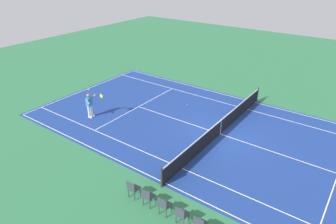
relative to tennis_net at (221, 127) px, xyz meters
The scene contains 11 objects.
ground_plane 0.49m from the tennis_net, ahead, with size 60.00×60.00×0.00m, color #2D7247.
court_slab 0.49m from the tennis_net, ahead, with size 24.20×11.40×0.00m, color navy.
court_line_markings 0.49m from the tennis_net, ahead, with size 23.85×11.05×0.01m.
tennis_net is the anchor object (origin of this frame).
tennis_player_near 8.49m from the tennis_net, 20.75° to the left, with size 1.03×0.81×1.70m.
tennis_ball 4.38m from the tennis_net, 30.76° to the right, with size 0.07×0.07×0.07m, color #CCE01E.
spectator_chair_3 7.60m from the tennis_net, 111.30° to the left, with size 0.44×0.44×0.88m.
spectator_chair_4 7.34m from the tennis_net, 105.18° to the left, with size 0.44×0.44×0.88m.
spectator_chair_5 7.16m from the tennis_net, 98.69° to the left, with size 0.44×0.44×0.88m.
spectator_chair_6 7.08m from the tennis_net, 91.96° to the left, with size 0.44×0.44×0.88m.
spectator_chair_7 7.10m from the tennis_net, 85.19° to the left, with size 0.44×0.44×0.88m.
Camera 1 is at (-6.60, 14.42, 9.35)m, focal length 32.42 mm.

